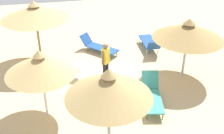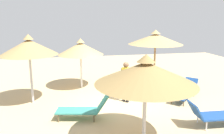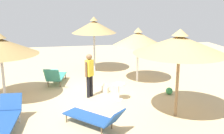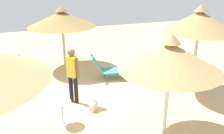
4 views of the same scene
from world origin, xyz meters
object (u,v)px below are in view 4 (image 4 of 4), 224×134
(parasol_umbrella_edge, at_px, (200,22))
(side_table_round, at_px, (62,109))
(lounge_chair_far_right, at_px, (114,68))
(parasol_umbrella_near_left, at_px, (62,19))
(handbag, at_px, (93,106))
(parasol_umbrella_center, at_px, (170,57))
(person_standing_far_left, at_px, (72,72))

(parasol_umbrella_edge, relative_size, side_table_round, 4.51)
(side_table_round, bearing_deg, lounge_chair_far_right, 135.72)
(parasol_umbrella_near_left, bearing_deg, handbag, 1.62)
(lounge_chair_far_right, bearing_deg, handbag, -34.59)
(parasol_umbrella_edge, distance_m, handbag, 4.19)
(parasol_umbrella_center, xyz_separation_m, side_table_round, (-1.38, -2.27, -1.62))
(lounge_chair_far_right, height_order, person_standing_far_left, person_standing_far_left)
(lounge_chair_far_right, relative_size, side_table_round, 3.04)
(lounge_chair_far_right, height_order, side_table_round, lounge_chair_far_right)
(lounge_chair_far_right, relative_size, person_standing_far_left, 1.12)
(lounge_chair_far_right, bearing_deg, parasol_umbrella_edge, 45.49)
(parasol_umbrella_center, bearing_deg, parasol_umbrella_near_left, -166.17)
(parasol_umbrella_near_left, relative_size, person_standing_far_left, 1.62)
(parasol_umbrella_edge, relative_size, lounge_chair_far_right, 1.48)
(person_standing_far_left, bearing_deg, parasol_umbrella_edge, 80.32)
(handbag, xyz_separation_m, side_table_round, (0.38, -0.96, 0.30))
(lounge_chair_far_right, bearing_deg, parasol_umbrella_center, -1.87)
(side_table_round, bearing_deg, person_standing_far_left, 153.66)
(parasol_umbrella_center, xyz_separation_m, lounge_chair_far_right, (-3.84, 0.13, -1.65))
(side_table_round, bearing_deg, handbag, 111.37)
(parasol_umbrella_edge, height_order, person_standing_far_left, parasol_umbrella_edge)
(parasol_umbrella_near_left, relative_size, lounge_chair_far_right, 1.44)
(lounge_chair_far_right, bearing_deg, side_table_round, -44.28)
(parasol_umbrella_edge, bearing_deg, parasol_umbrella_center, -51.11)
(parasol_umbrella_center, bearing_deg, person_standing_far_left, -144.76)
(handbag, bearing_deg, lounge_chair_far_right, 145.41)
(parasol_umbrella_edge, height_order, handbag, parasol_umbrella_edge)
(lounge_chair_far_right, distance_m, person_standing_far_left, 2.40)
(parasol_umbrella_near_left, bearing_deg, parasol_umbrella_edge, 42.31)
(lounge_chair_far_right, xyz_separation_m, side_table_round, (2.46, -2.40, 0.03))
(parasol_umbrella_edge, bearing_deg, side_table_round, -84.84)
(handbag, distance_m, side_table_round, 1.07)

